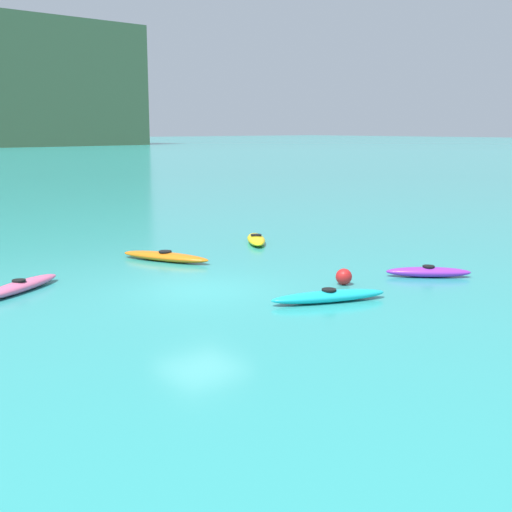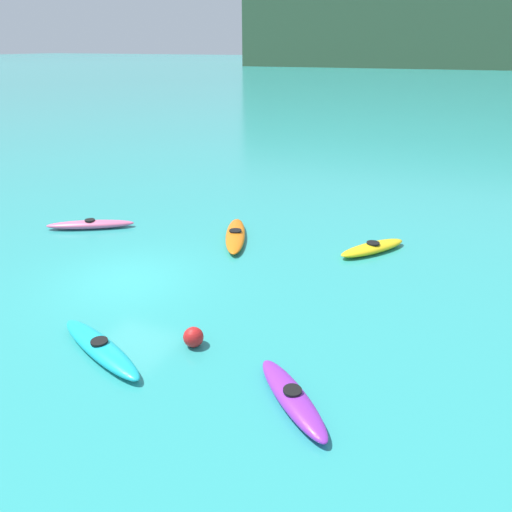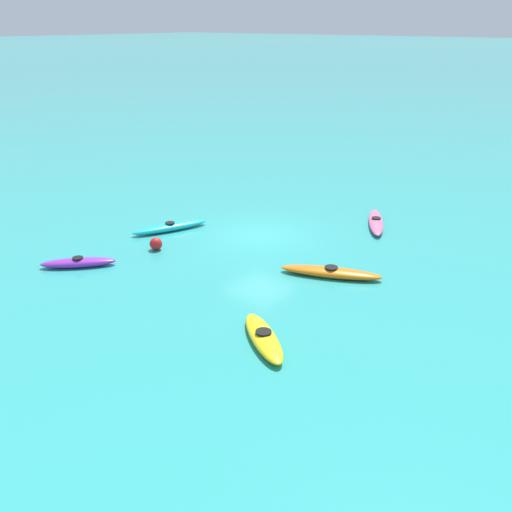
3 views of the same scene
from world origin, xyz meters
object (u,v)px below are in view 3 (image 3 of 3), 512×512
at_px(kayak_cyan, 170,227).
at_px(kayak_pink, 376,222).
at_px(kayak_purple, 78,263).
at_px(kayak_yellow, 263,337).
at_px(buoy_red, 156,244).
at_px(kayak_orange, 331,272).

distance_m(kayak_cyan, kayak_pink, 9.00).
bearing_deg(kayak_purple, kayak_yellow, 90.33).
xyz_separation_m(kayak_cyan, buoy_red, (1.87, 1.18, 0.09)).
bearing_deg(kayak_yellow, buoy_red, -110.68).
relative_size(kayak_yellow, kayak_purple, 1.14).
distance_m(kayak_yellow, buoy_red, 8.09).
xyz_separation_m(kayak_orange, buoy_red, (2.13, -6.71, 0.09)).
distance_m(kayak_yellow, kayak_purple, 8.56).
xyz_separation_m(kayak_cyan, kayak_pink, (-6.09, 6.62, -0.00)).
bearing_deg(buoy_red, kayak_pink, 145.65).
bearing_deg(buoy_red, kayak_orange, 107.60).
xyz_separation_m(kayak_orange, kayak_purple, (5.04, -7.70, 0.00)).
height_order(kayak_cyan, kayak_orange, same).
relative_size(kayak_cyan, kayak_orange, 0.94).
bearing_deg(kayak_orange, kayak_purple, -56.83).
height_order(kayak_purple, buoy_red, buoy_red).
height_order(kayak_yellow, buoy_red, buoy_red).
relative_size(kayak_cyan, buoy_red, 6.70).
distance_m(kayak_yellow, kayak_orange, 5.06).
relative_size(kayak_pink, kayak_orange, 0.92).
distance_m(kayak_cyan, buoy_red, 2.21).
relative_size(kayak_orange, kayak_purple, 1.50).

